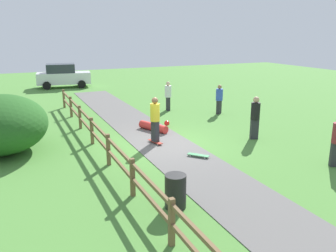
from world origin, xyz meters
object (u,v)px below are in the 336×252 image
(bystander_black, at_px, (255,116))
(parked_car_white, at_px, (63,76))
(skateboard_loose, at_px, (198,155))
(bush_large, at_px, (1,124))
(trash_bin, at_px, (175,191))
(bystander_blue, at_px, (219,98))
(skater_fallen, at_px, (154,127))
(bystander_white, at_px, (168,95))
(skater_riding, at_px, (155,118))

(bystander_black, height_order, parked_car_white, parked_car_white)
(skateboard_loose, bearing_deg, bystander_black, 17.51)
(bush_large, height_order, skateboard_loose, bush_large)
(trash_bin, xyz_separation_m, skateboard_loose, (2.37, 3.03, -0.36))
(trash_bin, relative_size, bystander_black, 0.49)
(bystander_blue, xyz_separation_m, parked_car_white, (-6.48, 13.46, 0.07))
(skater_fallen, distance_m, bystander_white, 4.43)
(trash_bin, bearing_deg, parked_car_white, 89.10)
(skater_riding, distance_m, skateboard_loose, 2.50)
(trash_bin, bearing_deg, bush_large, 121.67)
(skateboard_loose, xyz_separation_m, bystander_blue, (4.46, 5.69, 0.80))
(bystander_blue, relative_size, parked_car_white, 0.37)
(trash_bin, height_order, parked_car_white, parked_car_white)
(trash_bin, height_order, bystander_blue, bystander_blue)
(skater_riding, height_order, bystander_blue, skater_riding)
(bush_large, bearing_deg, bystander_blue, 10.61)
(skater_fallen, relative_size, bystander_white, 0.95)
(bystander_black, xyz_separation_m, parked_car_white, (-5.30, 18.10, -0.06))
(trash_bin, xyz_separation_m, bystander_blue, (6.83, 8.71, 0.44))
(skater_riding, bearing_deg, skateboard_loose, -69.04)
(bystander_white, relative_size, parked_car_white, 0.38)
(bystander_white, xyz_separation_m, bystander_black, (1.06, -6.59, 0.09))
(skater_riding, relative_size, skateboard_loose, 2.60)
(skateboard_loose, bearing_deg, bystander_blue, 51.88)
(skater_riding, distance_m, skater_fallen, 2.13)
(skateboard_loose, distance_m, bystander_black, 3.57)
(bush_large, relative_size, bystander_black, 2.24)
(trash_bin, relative_size, skateboard_loose, 1.22)
(bush_large, xyz_separation_m, parked_car_white, (4.46, 15.50, -0.13))
(bush_large, distance_m, skater_riding, 5.85)
(trash_bin, xyz_separation_m, bystander_black, (5.65, 4.06, 0.57))
(trash_bin, xyz_separation_m, skater_riding, (1.54, 5.17, 0.64))
(bystander_white, bearing_deg, skater_fallen, -122.62)
(skater_fallen, xyz_separation_m, bystander_black, (3.41, -2.92, 0.82))
(skater_riding, bearing_deg, bush_large, 165.19)
(bystander_blue, height_order, parked_car_white, parked_car_white)
(skater_riding, height_order, skateboard_loose, skater_riding)
(bystander_white, distance_m, parked_car_white, 12.27)
(bystander_white, xyz_separation_m, parked_car_white, (-4.25, 11.51, 0.03))
(skater_fallen, bearing_deg, bystander_white, 57.38)
(trash_bin, xyz_separation_m, skater_fallen, (2.24, 6.98, -0.25))
(skater_fallen, relative_size, parked_car_white, 0.37)
(skater_riding, bearing_deg, trash_bin, -106.64)
(skater_fallen, bearing_deg, bystander_black, -40.52)
(bush_large, bearing_deg, bystander_white, 24.65)
(skateboard_loose, distance_m, bystander_white, 7.99)
(bystander_black, bearing_deg, skater_riding, 164.94)
(trash_bin, height_order, bystander_black, bystander_black)
(bystander_black, height_order, bystander_blue, bystander_black)
(bush_large, relative_size, skater_fallen, 2.56)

